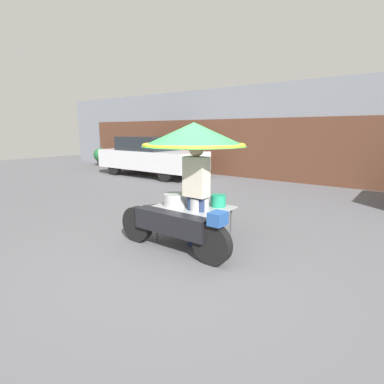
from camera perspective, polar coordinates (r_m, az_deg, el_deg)
The scene contains 6 objects.
ground_plane at distance 4.56m, azimuth -2.10°, elevation -12.04°, with size 36.00×36.00×0.00m, color #56565B.
shopfront_building at distance 11.94m, azimuth 24.64°, elevation 10.18°, with size 28.00×2.06×3.50m.
vendor_motorcycle_cart at distance 4.76m, azimuth -0.16°, elevation 7.18°, with size 2.08×1.67×1.96m.
vendor_person at distance 4.63m, azimuth 0.81°, elevation 0.51°, with size 0.38×0.22×1.66m.
parked_car at distance 12.37m, azimuth -7.87°, elevation 6.82°, with size 4.58×1.79×1.58m.
potted_plant at distance 16.64m, azimuth -17.00°, elevation 6.62°, with size 0.72×0.72×0.92m.
Camera 1 is at (2.64, -3.23, 1.83)m, focal length 28.00 mm.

